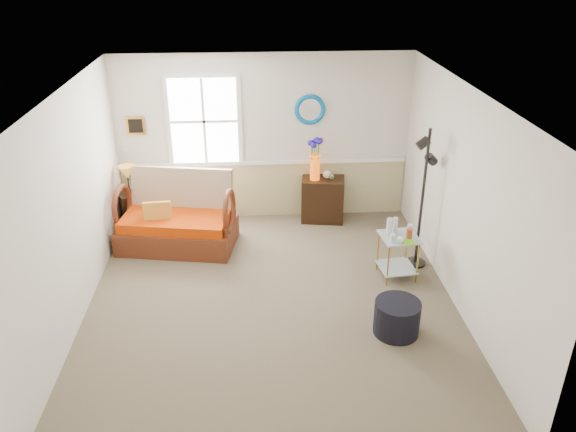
{
  "coord_description": "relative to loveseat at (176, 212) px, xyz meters",
  "views": [
    {
      "loc": [
        -0.18,
        -5.8,
        4.02
      ],
      "look_at": [
        0.22,
        0.26,
        1.06
      ],
      "focal_mm": 35.0,
      "sensor_mm": 36.0,
      "label": 1
    }
  ],
  "objects": [
    {
      "name": "window",
      "position": [
        0.41,
        0.92,
        1.07
      ],
      "size": [
        1.14,
        0.06,
        1.44
      ],
      "primitive_type": null,
      "color": "white",
      "rests_on": "walls"
    },
    {
      "name": "ceiling",
      "position": [
        1.31,
        -1.55,
        2.07
      ],
      "size": [
        4.5,
        5.0,
        0.01
      ],
      "primitive_type": "cube",
      "color": "white",
      "rests_on": "walls"
    },
    {
      "name": "picture",
      "position": [
        -0.61,
        0.93,
        1.02
      ],
      "size": [
        0.28,
        0.03,
        0.28
      ],
      "primitive_type": "cube",
      "color": "#C07F2E",
      "rests_on": "walls"
    },
    {
      "name": "table_lamp",
      "position": [
        -0.75,
        0.55,
        0.29
      ],
      "size": [
        0.31,
        0.31,
        0.46
      ],
      "primitive_type": null,
      "rotation": [
        0.0,
        0.0,
        0.25
      ],
      "color": "orange",
      "rests_on": "lamp_stand"
    },
    {
      "name": "floor",
      "position": [
        1.31,
        -1.55,
        -0.53
      ],
      "size": [
        4.5,
        5.0,
        0.01
      ],
      "primitive_type": "cube",
      "color": "#7F735A",
      "rests_on": "ground"
    },
    {
      "name": "side_table",
      "position": [
        2.99,
        -1.06,
        -0.23
      ],
      "size": [
        0.52,
        0.52,
        0.6
      ],
      "primitive_type": null,
      "rotation": [
        0.0,
        0.0,
        0.11
      ],
      "color": "gold",
      "rests_on": "floor"
    },
    {
      "name": "potted_plant",
      "position": [
        -0.61,
        0.62,
        0.21
      ],
      "size": [
        0.5,
        0.5,
        0.29
      ],
      "primitive_type": "imported",
      "rotation": [
        0.0,
        0.0,
        0.64
      ],
      "color": "#4D7A38",
      "rests_on": "lamp_stand"
    },
    {
      "name": "cabinet",
      "position": [
        2.21,
        0.71,
        -0.18
      ],
      "size": [
        0.71,
        0.51,
        0.7
      ],
      "primitive_type": null,
      "rotation": [
        0.0,
        0.0,
        -0.15
      ],
      "color": "black",
      "rests_on": "floor"
    },
    {
      "name": "tabletop_items",
      "position": [
        2.99,
        -1.09,
        0.19
      ],
      "size": [
        0.45,
        0.45,
        0.24
      ],
      "primitive_type": null,
      "rotation": [
        0.0,
        0.0,
        0.16
      ],
      "color": "silver",
      "rests_on": "side_table"
    },
    {
      "name": "loveseat",
      "position": [
        0.0,
        0.0,
        0.0
      ],
      "size": [
        1.77,
        1.19,
        1.07
      ],
      "primitive_type": null,
      "rotation": [
        0.0,
        0.0,
        -0.17
      ],
      "color": "#532813",
      "rests_on": "floor"
    },
    {
      "name": "chair_rail",
      "position": [
        1.31,
        0.92,
        0.39
      ],
      "size": [
        4.46,
        0.04,
        0.06
      ],
      "primitive_type": "cube",
      "color": "white",
      "rests_on": "walls"
    },
    {
      "name": "flower_vase",
      "position": [
        2.08,
        0.7,
        0.5
      ],
      "size": [
        0.21,
        0.21,
        0.66
      ],
      "primitive_type": null,
      "rotation": [
        0.0,
        0.0,
        -0.11
      ],
      "color": "#D9510B",
      "rests_on": "cabinet"
    },
    {
      "name": "lamp_stand",
      "position": [
        -0.74,
        0.59,
        -0.23
      ],
      "size": [
        0.44,
        0.44,
        0.6
      ],
      "primitive_type": null,
      "rotation": [
        0.0,
        0.0,
        0.4
      ],
      "color": "black",
      "rests_on": "floor"
    },
    {
      "name": "wainscot",
      "position": [
        1.31,
        0.93,
        -0.08
      ],
      "size": [
        4.46,
        0.02,
        0.9
      ],
      "primitive_type": "cube",
      "color": "tan",
      "rests_on": "walls"
    },
    {
      "name": "ottoman",
      "position": [
        2.7,
        -2.24,
        -0.33
      ],
      "size": [
        0.61,
        0.61,
        0.4
      ],
      "primitive_type": "cylinder",
      "rotation": [
        0.0,
        0.0,
        -0.19
      ],
      "color": "black",
      "rests_on": "floor"
    },
    {
      "name": "walls",
      "position": [
        1.31,
        -1.55,
        0.77
      ],
      "size": [
        4.51,
        5.01,
        2.6
      ],
      "color": "silver",
      "rests_on": "floor"
    },
    {
      "name": "floor_lamp",
      "position": [
        3.33,
        -0.76,
        0.44
      ],
      "size": [
        0.32,
        0.32,
        1.95
      ],
      "primitive_type": null,
      "rotation": [
        0.0,
        0.0,
        0.15
      ],
      "color": "black",
      "rests_on": "floor"
    },
    {
      "name": "throw_pillow",
      "position": [
        -0.25,
        -0.1,
        0.01
      ],
      "size": [
        0.4,
        0.13,
        0.39
      ],
      "primitive_type": null,
      "rotation": [
        0.0,
        0.0,
        0.08
      ],
      "color": "orange",
      "rests_on": "loveseat"
    },
    {
      "name": "mirror",
      "position": [
        2.01,
        0.93,
        1.22
      ],
      "size": [
        0.47,
        0.07,
        0.47
      ],
      "primitive_type": "torus",
      "rotation": [
        1.57,
        0.0,
        0.0
      ],
      "color": "#007CC6",
      "rests_on": "walls"
    }
  ]
}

